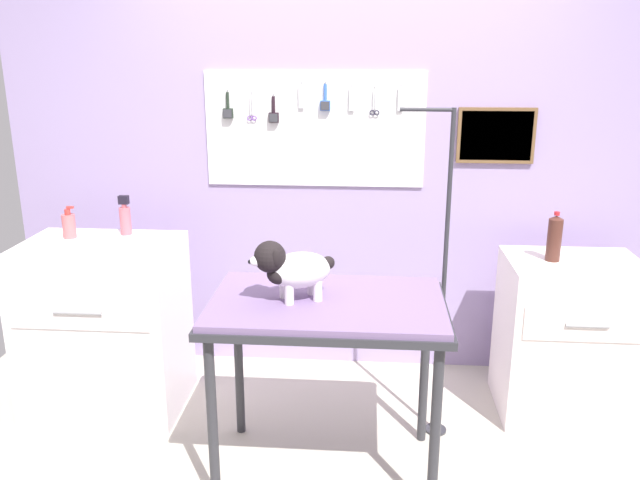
{
  "coord_description": "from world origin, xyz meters",
  "views": [
    {
      "loc": [
        0.13,
        -2.44,
        1.89
      ],
      "look_at": [
        -0.08,
        0.23,
        1.1
      ],
      "focal_mm": 36.18,
      "sensor_mm": 36.0,
      "label": 1
    }
  ],
  "objects": [
    {
      "name": "rear_wall_panel",
      "position": [
        0.0,
        1.28,
        1.16
      ],
      "size": [
        4.0,
        0.11,
        2.3
      ],
      "color": "#9C88B9",
      "rests_on": "ground"
    },
    {
      "name": "soda_bottle",
      "position": [
        1.08,
        0.78,
        0.97
      ],
      "size": [
        0.07,
        0.07,
        0.26
      ],
      "color": "#4B271F",
      "rests_on": "cabinet_right"
    },
    {
      "name": "spray_bottle_short",
      "position": [
        -1.45,
        0.72,
        1.0
      ],
      "size": [
        0.07,
        0.07,
        0.17
      ],
      "color": "#D86063",
      "rests_on": "counter_left"
    },
    {
      "name": "grooming_arm",
      "position": [
        0.49,
        0.51,
        0.77
      ],
      "size": [
        0.29,
        0.11,
        1.64
      ],
      "color": "#2D2D33",
      "rests_on": "ground"
    },
    {
      "name": "cabinet_right",
      "position": [
        1.19,
        0.78,
        0.43
      ],
      "size": [
        0.68,
        0.54,
        0.85
      ],
      "color": "white",
      "rests_on": "ground"
    },
    {
      "name": "dog",
      "position": [
        -0.19,
        0.13,
        1.0
      ],
      "size": [
        0.37,
        0.26,
        0.27
      ],
      "color": "white",
      "rests_on": "grooming_table"
    },
    {
      "name": "pump_bottle_white",
      "position": [
        -1.17,
        0.81,
        1.02
      ],
      "size": [
        0.06,
        0.06,
        0.21
      ],
      "color": "#CD5A67",
      "rests_on": "counter_left"
    },
    {
      "name": "counter_left",
      "position": [
        -1.26,
        0.63,
        0.47
      ],
      "size": [
        0.8,
        0.58,
        0.93
      ],
      "color": "white",
      "rests_on": "ground"
    },
    {
      "name": "grooming_table",
      "position": [
        -0.04,
        0.15,
        0.77
      ],
      "size": [
        1.04,
        0.67,
        0.85
      ],
      "color": "#2D2D33",
      "rests_on": "ground"
    }
  ]
}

